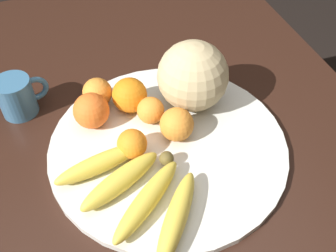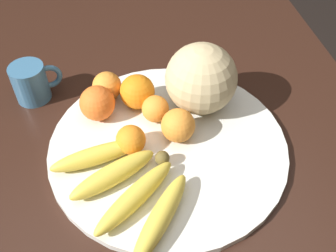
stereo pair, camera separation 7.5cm
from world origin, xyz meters
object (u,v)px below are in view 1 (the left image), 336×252
Objects in this scene: fruit_bowl at (168,145)px; orange_back_right at (151,110)px; orange_front_left at (130,95)px; orange_top_small at (97,92)px; orange_back_left at (91,111)px; melon at (193,76)px; orange_mid_center at (132,144)px; ceramic_mug at (18,96)px; banana_bunch at (136,190)px; orange_front_right at (177,124)px; kitchen_table at (153,209)px.

orange_back_right is at bearing -169.25° from fruit_bowl.
orange_top_small is (-0.04, -0.06, -0.01)m from orange_front_left.
orange_back_right is at bearing 76.22° from orange_back_left.
melon is 2.63× the size of orange_back_right.
orange_top_small reaches higher than orange_mid_center.
fruit_bowl is at bearing 53.23° from ceramic_mug.
fruit_bowl is 0.14m from banana_bunch.
orange_front_right is at bearing 41.95° from orange_top_small.
orange_front_left reaches higher than orange_front_right.
melon is 2.19× the size of orange_front_right.
fruit_bowl is at bearing -41.69° from melon.
orange_mid_center is at bearing 28.60° from orange_back_left.
fruit_bowl is at bearing 10.75° from orange_back_right.
orange_front_left is (-0.12, -0.04, 0.04)m from fruit_bowl.
fruit_bowl is 8.37× the size of orange_back_right.
ceramic_mug is at bearing -105.48° from orange_top_small.
banana_bunch reaches higher than kitchen_table.
orange_back_right is (-0.17, 0.08, 0.01)m from banana_bunch.
orange_front_right is 0.07m from orange_back_right.
orange_front_left reaches higher than orange_back_left.
melon is at bearing 139.86° from kitchen_table.
orange_front_left is 0.13m from orange_front_right.
kitchen_table is at bearing 22.96° from orange_back_left.
orange_front_left reaches higher than kitchen_table.
orange_back_left is at bearing -76.65° from orange_front_left.
orange_mid_center is 0.91× the size of orange_top_small.
banana_bunch is 0.23m from orange_front_left.
kitchen_table is at bearing -42.80° from orange_front_right.
orange_top_small is (-0.26, -0.02, 0.01)m from banana_bunch.
kitchen_table is 21.16× the size of orange_back_left.
fruit_bowl is 8.17× the size of orange_mid_center.
orange_front_left is (-0.19, 0.01, 0.14)m from kitchen_table.
orange_back_left is (-0.00, -0.22, -0.04)m from melon.
orange_front_left is at bearing 176.54° from kitchen_table.
orange_mid_center is at bearing 43.76° from ceramic_mug.
orange_top_small is (-0.16, -0.03, 0.00)m from orange_mid_center.
orange_back_left is 0.67× the size of ceramic_mug.
orange_front_left is 0.13m from orange_mid_center.
orange_top_small is at bearing -145.65° from fruit_bowl.
orange_front_left is 0.24m from ceramic_mug.
orange_mid_center is (-0.10, 0.02, 0.01)m from banana_bunch.
ceramic_mug is at bearing -142.12° from kitchen_table.
orange_mid_center reaches higher than orange_back_right.
banana_bunch is at bearing -42.51° from fruit_bowl.
orange_front_right is 0.19m from orange_top_small.
fruit_bowl is 6.96× the size of orange_front_right.
orange_top_small is (-0.23, -0.05, 0.14)m from kitchen_table.
orange_top_small reaches higher than orange_back_right.
melon reaches higher than orange_front_right.
kitchen_table is at bearing -40.14° from melon.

